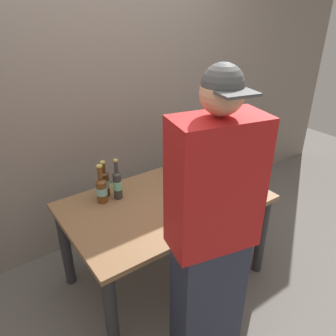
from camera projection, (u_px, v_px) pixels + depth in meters
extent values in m
plane|color=slate|center=(166.00, 275.00, 2.69)|extent=(8.00, 8.00, 0.00)
cube|color=olive|center=(166.00, 202.00, 2.37)|extent=(1.43, 0.88, 0.04)
cylinder|color=#2D2D30|center=(112.00, 319.00, 1.92)|extent=(0.08, 0.08, 0.69)
cylinder|color=#2D2D30|center=(261.00, 236.00, 2.60)|extent=(0.08, 0.08, 0.69)
cylinder|color=#2D2D30|center=(66.00, 247.00, 2.48)|extent=(0.08, 0.08, 0.69)
cylinder|color=#2D2D30|center=(199.00, 194.00, 3.15)|extent=(0.08, 0.08, 0.69)
cube|color=#383D4C|center=(198.00, 180.00, 2.61)|extent=(0.42, 0.37, 0.01)
cube|color=#232326|center=(198.00, 180.00, 2.58)|extent=(0.33, 0.26, 0.00)
cube|color=#383D4C|center=(193.00, 160.00, 2.69)|extent=(0.34, 0.18, 0.21)
cube|color=black|center=(193.00, 160.00, 2.68)|extent=(0.31, 0.16, 0.19)
cylinder|color=#472B14|center=(105.00, 185.00, 2.38)|extent=(0.07, 0.07, 0.18)
cone|color=#472B14|center=(104.00, 172.00, 2.33)|extent=(0.07, 0.07, 0.02)
cylinder|color=#472B14|center=(103.00, 167.00, 2.31)|extent=(0.03, 0.03, 0.06)
cylinder|color=#BFB74C|center=(103.00, 162.00, 2.30)|extent=(0.04, 0.04, 0.01)
cylinder|color=#67AA8A|center=(105.00, 184.00, 2.37)|extent=(0.07, 0.07, 0.06)
cylinder|color=#333333|center=(118.00, 186.00, 2.34)|extent=(0.06, 0.06, 0.19)
cone|color=#333333|center=(117.00, 173.00, 2.29)|extent=(0.06, 0.06, 0.02)
cylinder|color=#333333|center=(116.00, 166.00, 2.27)|extent=(0.03, 0.03, 0.08)
cylinder|color=#BFB74C|center=(116.00, 160.00, 2.25)|extent=(0.03, 0.03, 0.01)
cylinder|color=#67C59C|center=(118.00, 185.00, 2.34)|extent=(0.06, 0.06, 0.07)
cylinder|color=brown|center=(102.00, 192.00, 2.31)|extent=(0.07, 0.07, 0.16)
cone|color=brown|center=(101.00, 180.00, 2.26)|extent=(0.07, 0.07, 0.03)
cylinder|color=brown|center=(100.00, 173.00, 2.24)|extent=(0.04, 0.04, 0.09)
cylinder|color=#BFB74C|center=(99.00, 166.00, 2.21)|extent=(0.04, 0.04, 0.01)
cylinder|color=#74B9B2|center=(102.00, 191.00, 2.30)|extent=(0.08, 0.08, 0.06)
cube|color=#2D3347|center=(206.00, 301.00, 1.92)|extent=(0.41, 0.30, 0.88)
cube|color=red|center=(215.00, 185.00, 1.57)|extent=(0.48, 0.33, 0.68)
sphere|color=#DCA57B|center=(222.00, 93.00, 1.36)|extent=(0.19, 0.19, 0.19)
sphere|color=#4C4C4C|center=(223.00, 85.00, 1.35)|extent=(0.18, 0.18, 0.18)
cube|color=#4C4C4C|center=(238.00, 94.00, 1.26)|extent=(0.17, 0.14, 0.01)
cube|color=gray|center=(106.00, 95.00, 2.72)|extent=(6.00, 0.10, 2.60)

